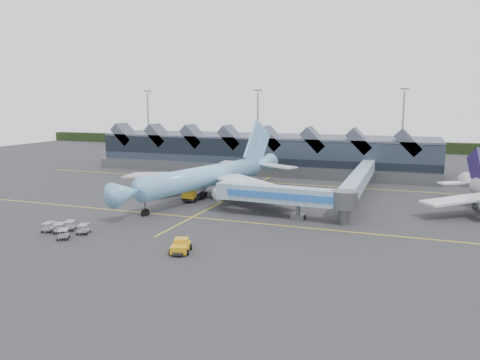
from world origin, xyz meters
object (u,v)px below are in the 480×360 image
(main_airliner, at_px, (210,176))
(pushback_tug, at_px, (181,247))
(jet_bridge, at_px, (293,197))
(fuel_truck, at_px, (196,191))

(main_airliner, bearing_deg, pushback_tug, -58.15)
(main_airliner, xyz_separation_m, pushback_tug, (9.99, -31.63, -3.67))
(pushback_tug, bearing_deg, jet_bridge, 51.68)
(pushback_tug, bearing_deg, fuel_truck, 96.18)
(jet_bridge, height_order, pushback_tug, jet_bridge)
(fuel_truck, relative_size, pushback_tug, 2.14)
(main_airliner, height_order, jet_bridge, main_airliner)
(jet_bridge, xyz_separation_m, pushback_tug, (-8.85, -21.64, -2.84))
(main_airliner, bearing_deg, fuel_truck, -129.95)
(jet_bridge, height_order, fuel_truck, jet_bridge)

